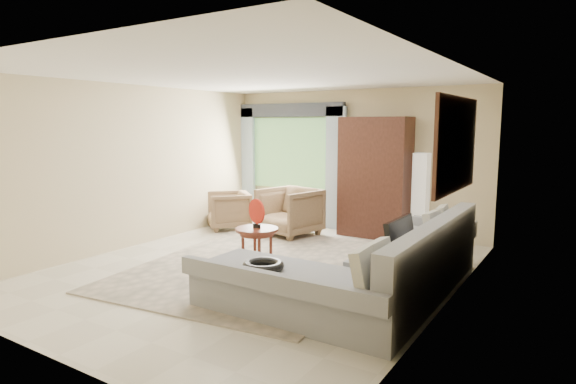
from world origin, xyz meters
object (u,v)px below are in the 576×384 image
Objects in this scene: potted_plant at (245,210)px; armchair_right at (289,212)px; tv_screen at (401,240)px; floor_lamp at (420,198)px; armchair_left at (229,210)px; armoire at (375,177)px; sectional_sofa at (377,274)px; coffee_table at (257,248)px.

armchair_right is at bearing -15.80° from potted_plant.
tv_screen is 0.49× the size of floor_lamp.
potted_plant is (-0.02, 0.52, -0.08)m from armchair_left.
sectional_sofa is at bearing -66.94° from armoire.
armchair_left is at bearing -160.58° from armoire.
armoire is at bearing 78.25° from coffee_table.
floor_lamp is at bearing 7.53° from potted_plant.
armchair_right is 1.62m from armoire.
potted_plant is at bearing 148.48° from tv_screen.
armchair_left is (-3.80, 1.99, 0.07)m from sectional_sofa.
armoire is 1.40× the size of floor_lamp.
armchair_right is at bearing 110.20° from coffee_table.
coffee_table is 2.71m from armchair_left.
armchair_right is 0.63× the size of floor_lamp.
armchair_left is 3.53m from floor_lamp.
potted_plant is 2.73m from armoire.
armchair_left is (-2.00, 1.83, 0.05)m from coffee_table.
floor_lamp is at bearing 63.91° from coffee_table.
sectional_sofa is 3.24m from armoire.
potted_plant is at bearing 177.46° from armchair_right.
sectional_sofa is 3.69× the size of armchair_right.
floor_lamp is (-0.43, 2.96, 0.47)m from sectional_sofa.
tv_screen reaches higher than armchair_left.
sectional_sofa is 1.81m from coffee_table.
tv_screen is at bearing -76.67° from floor_lamp.
potted_plant is 3.45m from floor_lamp.
armchair_right is at bearing 49.76° from armchair_left.
potted_plant is at bearing -171.48° from armoire.
tv_screen is 4.82m from potted_plant.
floor_lamp is at bearing 103.33° from tv_screen.
tv_screen is 0.79× the size of armchair_right.
tv_screen is 0.95× the size of armchair_left.
tv_screen is at bearing 16.85° from armchair_left.
sectional_sofa is at bearing -5.14° from coffee_table.
coffee_table is 0.39× the size of floor_lamp.
armoire is at bearing 113.06° from sectional_sofa.
sectional_sofa is 2.31× the size of floor_lamp.
armchair_left is at bearing 137.53° from coffee_table.
potted_plant is at bearing 146.71° from sectional_sofa.
armchair_left is 0.52m from potted_plant.
potted_plant is at bearing 130.71° from coffee_table.
armoire reaches higher than sectional_sofa.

